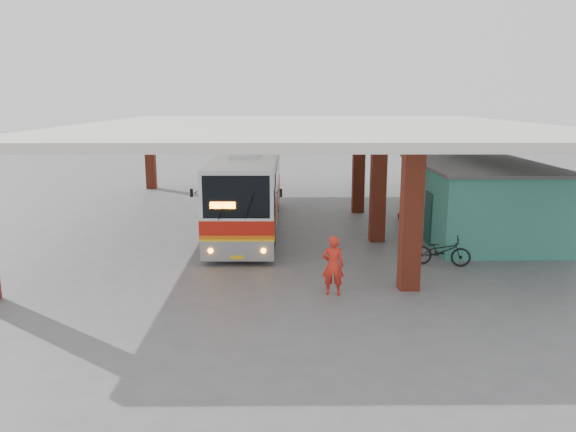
% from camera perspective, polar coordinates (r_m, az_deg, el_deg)
% --- Properties ---
extents(ground, '(90.00, 90.00, 0.00)m').
position_cam_1_polar(ground, '(20.39, 1.96, -4.61)').
color(ground, '#515154').
rests_on(ground, ground).
extents(brick_columns, '(20.10, 21.60, 4.35)m').
position_cam_1_polar(brick_columns, '(24.91, 4.80, 3.49)').
color(brick_columns, maroon).
rests_on(brick_columns, ground).
extents(canopy_roof, '(21.00, 23.00, 0.30)m').
position_cam_1_polar(canopy_roof, '(26.10, 2.53, 9.03)').
color(canopy_roof, beige).
rests_on(canopy_roof, brick_columns).
extents(shop_building, '(5.20, 8.20, 3.11)m').
position_cam_1_polar(shop_building, '(25.33, 18.78, 1.64)').
color(shop_building, '#327D70').
rests_on(shop_building, ground).
extents(coach_bus, '(2.74, 12.43, 3.61)m').
position_cam_1_polar(coach_bus, '(25.32, -4.01, 2.76)').
color(coach_bus, silver).
rests_on(coach_bus, ground).
extents(motorcycle, '(2.11, 1.15, 1.05)m').
position_cam_1_polar(motorcycle, '(20.48, 15.32, -3.44)').
color(motorcycle, black).
rests_on(motorcycle, ground).
extents(pedestrian, '(0.69, 0.48, 1.81)m').
position_cam_1_polar(pedestrian, '(16.80, 4.59, -5.02)').
color(pedestrian, red).
rests_on(pedestrian, ground).
extents(red_chair, '(0.48, 0.48, 0.80)m').
position_cam_1_polar(red_chair, '(28.21, 11.71, 0.54)').
color(red_chair, red).
rests_on(red_chair, ground).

